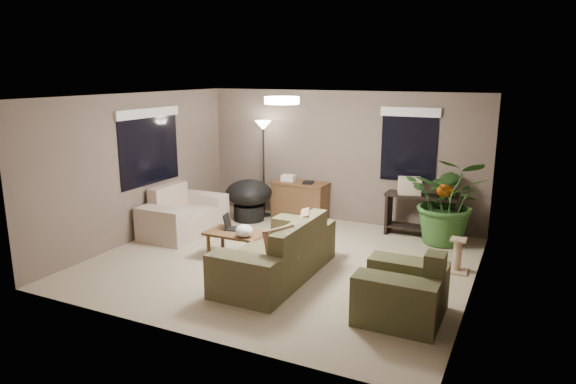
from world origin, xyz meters
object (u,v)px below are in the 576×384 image
at_px(main_sofa, 279,257).
at_px(loveseat, 183,217).
at_px(coffee_table, 238,236).
at_px(floor_lamp, 263,137).
at_px(cat_scratching_post, 457,257).
at_px(console_table, 422,212).
at_px(desk, 300,201).
at_px(papasan_chair, 249,197).
at_px(houseplant, 448,210).
at_px(armchair, 403,293).

distance_m(main_sofa, loveseat, 2.71).
height_order(coffee_table, floor_lamp, floor_lamp).
bearing_deg(cat_scratching_post, floor_lamp, 160.21).
bearing_deg(loveseat, console_table, 22.70).
bearing_deg(desk, main_sofa, -71.18).
xyz_separation_m(main_sofa, cat_scratching_post, (2.24, 1.29, -0.08)).
height_order(console_table, floor_lamp, floor_lamp).
relative_size(main_sofa, console_table, 1.69).
distance_m(main_sofa, papasan_chair, 2.94).
xyz_separation_m(loveseat, cat_scratching_post, (4.73, 0.21, -0.08)).
bearing_deg(papasan_chair, main_sofa, -51.62).
bearing_deg(main_sofa, coffee_table, 156.93).
distance_m(coffee_table, papasan_chair, 2.12).
xyz_separation_m(main_sofa, loveseat, (-2.49, 1.08, 0.00)).
bearing_deg(houseplant, papasan_chair, -176.62).
height_order(main_sofa, desk, main_sofa).
distance_m(main_sofa, houseplant, 3.17).
bearing_deg(armchair, main_sofa, 165.79).
distance_m(floor_lamp, cat_scratching_post, 4.42).
relative_size(console_table, houseplant, 0.86).
bearing_deg(papasan_chair, armchair, -36.93).
distance_m(main_sofa, desk, 2.93).
height_order(loveseat, desk, loveseat).
distance_m(loveseat, desk, 2.30).
bearing_deg(loveseat, papasan_chair, 61.25).
relative_size(console_table, papasan_chair, 1.21).
bearing_deg(loveseat, houseplant, 18.17).
bearing_deg(loveseat, cat_scratching_post, 2.57).
xyz_separation_m(coffee_table, houseplant, (2.81, 2.13, 0.23)).
bearing_deg(main_sofa, cat_scratching_post, 29.90).
xyz_separation_m(console_table, papasan_chair, (-3.26, -0.42, 0.03)).
bearing_deg(armchair, papasan_chair, 143.07).
distance_m(coffee_table, console_table, 3.31).
distance_m(console_table, houseplant, 0.53).
distance_m(coffee_table, houseplant, 3.53).
bearing_deg(cat_scratching_post, main_sofa, -150.10).
relative_size(coffee_table, floor_lamp, 0.52).
bearing_deg(coffee_table, desk, 90.89).
relative_size(armchair, desk, 0.91).
bearing_deg(loveseat, armchair, -19.58).
distance_m(papasan_chair, houseplant, 3.73).
distance_m(coffee_table, cat_scratching_post, 3.28).
relative_size(armchair, houseplant, 0.66).
xyz_separation_m(armchair, houseplant, (0.04, 2.99, 0.29)).
relative_size(main_sofa, armchair, 2.20).
bearing_deg(houseplant, coffee_table, -142.84).
relative_size(main_sofa, floor_lamp, 1.15).
bearing_deg(console_table, coffee_table, -135.19).
relative_size(loveseat, papasan_chair, 1.49).
relative_size(desk, floor_lamp, 0.58).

